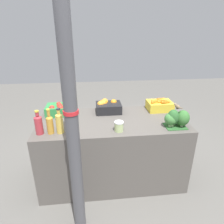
{
  "coord_description": "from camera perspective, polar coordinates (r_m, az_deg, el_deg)",
  "views": [
    {
      "loc": [
        -0.23,
        -2.09,
        1.81
      ],
      "look_at": [
        0.0,
        0.0,
        0.92
      ],
      "focal_mm": 32.0,
      "sensor_mm": 36.0,
      "label": 1
    }
  ],
  "objects": [
    {
      "name": "carrot_crate",
      "position": [
        2.66,
        13.52,
        1.91
      ],
      "size": [
        0.31,
        0.24,
        0.15
      ],
      "color": "gold",
      "rests_on": "market_table"
    },
    {
      "name": "juice_bottle_golden",
      "position": [
        2.07,
        -14.76,
        -2.92
      ],
      "size": [
        0.07,
        0.07,
        0.27
      ],
      "color": "gold",
      "rests_on": "market_table"
    },
    {
      "name": "pickle_jar",
      "position": [
        2.06,
        1.98,
        -4.1
      ],
      "size": [
        0.1,
        0.1,
        0.11
      ],
      "color": "#B2C684",
      "rests_on": "market_table"
    },
    {
      "name": "broccoli_pile",
      "position": [
        2.23,
        17.84,
        -1.71
      ],
      "size": [
        0.26,
        0.18,
        0.2
      ],
      "color": "#2D602D",
      "rests_on": "market_table"
    },
    {
      "name": "support_pole",
      "position": [
        1.59,
        -11.37,
        -3.58
      ],
      "size": [
        0.12,
        0.12,
        2.22
      ],
      "color": "#4C4C51",
      "rests_on": "ground_plane"
    },
    {
      "name": "sparrow_bird",
      "position": [
        2.21,
        18.16,
        1.56
      ],
      "size": [
        0.05,
        0.13,
        0.05
      ],
      "rotation": [
        0.0,
        0.0,
        1.83
      ],
      "color": "#4C3D2D",
      "rests_on": "broccoli_pile"
    },
    {
      "name": "juice_bottle_amber",
      "position": [
        2.09,
        -17.33,
        -3.18
      ],
      "size": [
        0.07,
        0.07,
        0.27
      ],
      "color": "gold",
      "rests_on": "market_table"
    },
    {
      "name": "apple_crate",
      "position": [
        2.54,
        -14.75,
        0.83
      ],
      "size": [
        0.31,
        0.24,
        0.15
      ],
      "color": "#2D8442",
      "rests_on": "market_table"
    },
    {
      "name": "juice_bottle_ruby",
      "position": [
        2.12,
        -20.22,
        -3.28
      ],
      "size": [
        0.08,
        0.08,
        0.25
      ],
      "color": "#B2333D",
      "rests_on": "market_table"
    },
    {
      "name": "market_table",
      "position": [
        2.53,
        0.0,
        -10.66
      ],
      "size": [
        1.7,
        0.8,
        0.82
      ],
      "primitive_type": "cube",
      "color": "#56514C",
      "rests_on": "ground_plane"
    },
    {
      "name": "orange_crate",
      "position": [
        2.53,
        -1.3,
        1.61
      ],
      "size": [
        0.31,
        0.24,
        0.16
      ],
      "color": "black",
      "rests_on": "market_table"
    },
    {
      "name": "ground_plane",
      "position": [
        2.77,
        0.0,
        -17.68
      ],
      "size": [
        10.0,
        10.0,
        0.0
      ],
      "primitive_type": "plane",
      "color": "#605E59"
    }
  ]
}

